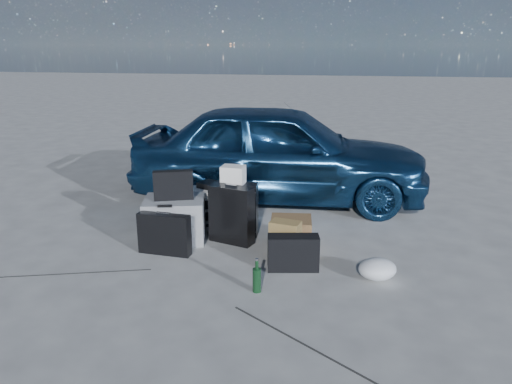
% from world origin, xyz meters
% --- Properties ---
extents(ground, '(60.00, 60.00, 0.00)m').
position_xyz_m(ground, '(0.00, 0.00, 0.00)').
color(ground, '#B5B4AF').
rests_on(ground, ground).
extents(car, '(3.77, 1.70, 1.26)m').
position_xyz_m(car, '(0.16, 2.10, 0.63)').
color(car, '#204F80').
rests_on(car, ground).
extents(pelican_case, '(0.70, 0.62, 0.44)m').
position_xyz_m(pelican_case, '(-0.69, 0.52, 0.22)').
color(pelican_case, '#95979A').
rests_on(pelican_case, ground).
extents(laptop_bag, '(0.40, 0.23, 0.30)m').
position_xyz_m(laptop_bag, '(-0.68, 0.50, 0.59)').
color(laptop_bag, black).
rests_on(laptop_bag, pelican_case).
extents(briefcase, '(0.52, 0.15, 0.40)m').
position_xyz_m(briefcase, '(-0.66, 0.14, 0.20)').
color(briefcase, black).
rests_on(briefcase, ground).
extents(suitcase_left, '(0.48, 0.29, 0.59)m').
position_xyz_m(suitcase_left, '(-0.10, 0.55, 0.30)').
color(suitcase_left, black).
rests_on(suitcase_left, ground).
extents(suitcase_right, '(0.48, 0.19, 0.56)m').
position_xyz_m(suitcase_right, '(-0.11, 0.77, 0.28)').
color(suitcase_right, black).
rests_on(suitcase_right, ground).
extents(white_carton, '(0.24, 0.19, 0.19)m').
position_xyz_m(white_carton, '(-0.13, 0.76, 0.66)').
color(white_carton, white).
rests_on(white_carton, suitcase_right).
extents(duffel_bag, '(0.70, 0.46, 0.32)m').
position_xyz_m(duffel_bag, '(-0.44, 1.08, 0.16)').
color(duffel_bag, black).
rests_on(duffel_bag, ground).
extents(flat_box_white, '(0.53, 0.47, 0.08)m').
position_xyz_m(flat_box_white, '(-0.44, 1.09, 0.36)').
color(flat_box_white, white).
rests_on(flat_box_white, duffel_bag).
extents(flat_box_black, '(0.35, 0.31, 0.06)m').
position_xyz_m(flat_box_black, '(-0.45, 1.11, 0.43)').
color(flat_box_black, black).
rests_on(flat_box_black, flat_box_white).
extents(kraft_bag, '(0.30, 0.22, 0.37)m').
position_xyz_m(kraft_bag, '(0.49, 0.25, 0.18)').
color(kraft_bag, '#A18346').
rests_on(kraft_bag, ground).
extents(cardboard_box, '(0.43, 0.39, 0.30)m').
position_xyz_m(cardboard_box, '(0.51, 0.54, 0.15)').
color(cardboard_box, olive).
rests_on(cardboard_box, ground).
extents(plastic_bag, '(0.42, 0.39, 0.18)m').
position_xyz_m(plastic_bag, '(1.33, -0.03, 0.09)').
color(plastic_bag, white).
rests_on(plastic_bag, ground).
extents(messenger_bag, '(0.48, 0.25, 0.32)m').
position_xyz_m(messenger_bag, '(0.59, 0.03, 0.16)').
color(messenger_bag, black).
rests_on(messenger_bag, ground).
extents(green_bottle, '(0.09, 0.09, 0.28)m').
position_xyz_m(green_bottle, '(0.36, -0.46, 0.14)').
color(green_bottle, black).
rests_on(green_bottle, ground).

